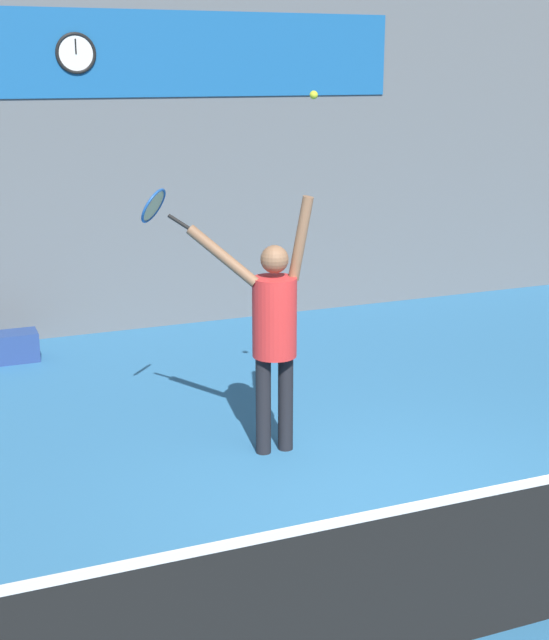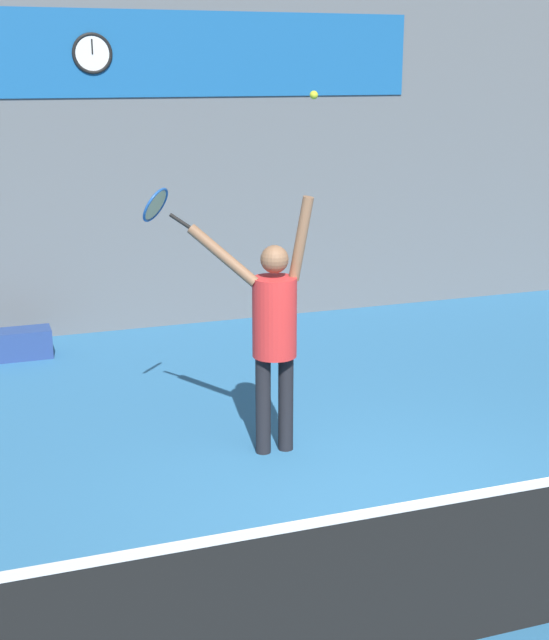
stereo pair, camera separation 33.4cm
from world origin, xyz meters
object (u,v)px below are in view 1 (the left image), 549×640
(water_bottle, at_px, (14,346))
(equipment_bag, at_px, (3,348))
(scoreboard_clock, at_px, (76,53))
(tennis_ball, at_px, (314,95))
(tennis_player, at_px, (274,325))
(tennis_racket, at_px, (155,207))

(water_bottle, bearing_deg, equipment_bag, -135.09)
(scoreboard_clock, distance_m, tennis_ball, 4.34)
(tennis_player, height_order, tennis_racket, tennis_racket)
(scoreboard_clock, height_order, tennis_ball, scoreboard_clock)
(tennis_ball, bearing_deg, water_bottle, 119.79)
(equipment_bag, bearing_deg, tennis_racket, -68.92)
(tennis_racket, distance_m, water_bottle, 3.67)
(water_bottle, bearing_deg, tennis_player, -63.16)
(tennis_racket, relative_size, tennis_ball, 6.65)
(tennis_ball, height_order, equipment_bag, tennis_ball)
(tennis_player, relative_size, tennis_ball, 33.67)
(tennis_player, distance_m, tennis_ball, 1.88)
(tennis_racket, relative_size, water_bottle, 1.48)
(scoreboard_clock, relative_size, tennis_player, 0.21)
(tennis_player, distance_m, tennis_racket, 1.37)
(scoreboard_clock, bearing_deg, tennis_player, -79.09)
(scoreboard_clock, bearing_deg, equipment_bag, -147.78)
(water_bottle, relative_size, equipment_bag, 0.38)
(scoreboard_clock, relative_size, tennis_racket, 1.07)
(tennis_ball, relative_size, water_bottle, 0.22)
(water_bottle, height_order, equipment_bag, equipment_bag)
(tennis_player, relative_size, tennis_racket, 5.07)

